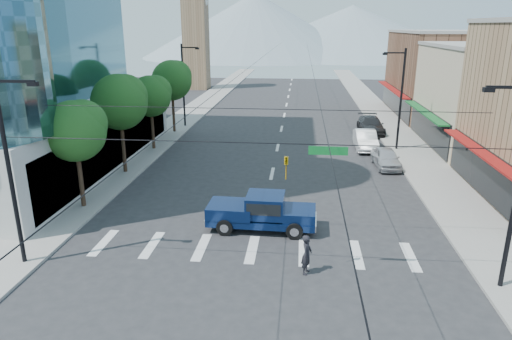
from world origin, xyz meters
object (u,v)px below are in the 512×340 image
Objects in this scene: pedestrian at (307,254)px; parked_car_far at (371,125)px; pickup_truck at (261,211)px; parked_car_mid at (365,140)px; parked_car_near at (386,158)px.

pedestrian reaches higher than parked_car_far.
pedestrian is at bearing -104.00° from parked_car_far.
pickup_truck is 19.86m from parked_car_mid.
pedestrian reaches higher than parked_car_near.
parked_car_mid is at bearing 95.96° from parked_car_near.
parked_car_mid reaches higher than parked_car_far.
pickup_truck reaches higher than pedestrian.
parked_car_near is 5.68m from parked_car_mid.
pedestrian is 0.32× the size of parked_car_far.
parked_car_mid is (5.51, 22.71, -0.08)m from pedestrian.
parked_car_far is (1.39, 6.56, -0.00)m from parked_car_mid.
parked_car_far is at bearing 70.89° from pickup_truck.
pickup_truck is at bearing -128.49° from parked_car_near.
parked_car_near is (6.42, 17.11, -0.17)m from pedestrian.
parked_car_far reaches higher than parked_car_near.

